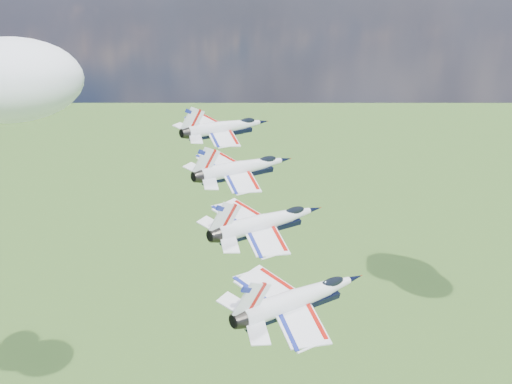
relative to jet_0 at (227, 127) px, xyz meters
The scene contains 4 objects.
jet_0 is the anchor object (origin of this frame).
jet_1 12.22m from the jet_0, 45.03° to the right, with size 10.01×14.82×4.43m, color white, non-canonical shape.
jet_2 24.44m from the jet_0, 45.03° to the right, with size 10.01×14.82×4.43m, color white, non-canonical shape.
jet_3 36.67m from the jet_0, 45.03° to the right, with size 10.01×14.82×4.43m, color white, non-canonical shape.
Camera 1 is at (34.41, -45.13, 179.40)m, focal length 40.00 mm.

